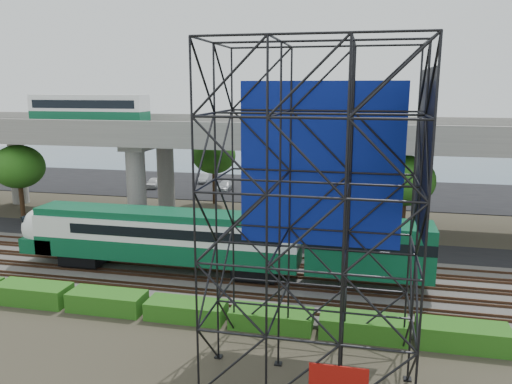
# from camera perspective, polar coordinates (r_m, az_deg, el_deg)

# --- Properties ---
(ground) EXTENTS (140.00, 140.00, 0.00)m
(ground) POSITION_cam_1_polar(r_m,az_deg,el_deg) (34.06, -7.00, -10.85)
(ground) COLOR #474233
(ground) RESTS_ON ground
(ballast_bed) EXTENTS (90.00, 12.00, 0.20)m
(ballast_bed) POSITION_cam_1_polar(r_m,az_deg,el_deg) (35.77, -5.94, -9.52)
(ballast_bed) COLOR slate
(ballast_bed) RESTS_ON ground
(service_road) EXTENTS (90.00, 5.00, 0.08)m
(service_road) POSITION_cam_1_polar(r_m,az_deg,el_deg) (43.47, -2.40, -5.63)
(service_road) COLOR black
(service_road) RESTS_ON ground
(parking_lot) EXTENTS (90.00, 18.00, 0.08)m
(parking_lot) POSITION_cam_1_polar(r_m,az_deg,el_deg) (65.76, 2.84, 0.40)
(parking_lot) COLOR black
(parking_lot) RESTS_ON ground
(harbor_water) EXTENTS (140.00, 40.00, 0.03)m
(harbor_water) POSITION_cam_1_polar(r_m,az_deg,el_deg) (87.21, 5.27, 3.19)
(harbor_water) COLOR #455C71
(harbor_water) RESTS_ON ground
(rail_tracks) EXTENTS (90.00, 9.52, 0.16)m
(rail_tracks) POSITION_cam_1_polar(r_m,az_deg,el_deg) (35.71, -5.94, -9.25)
(rail_tracks) COLOR #472D1E
(rail_tracks) RESTS_ON ballast_bed
(commuter_train) EXTENTS (29.30, 3.06, 4.30)m
(commuter_train) POSITION_cam_1_polar(r_m,az_deg,el_deg) (35.07, -7.07, -5.17)
(commuter_train) COLOR black
(commuter_train) RESTS_ON rail_tracks
(overpass) EXTENTS (80.00, 12.00, 12.40)m
(overpass) POSITION_cam_1_polar(r_m,az_deg,el_deg) (47.34, -2.19, 5.93)
(overpass) COLOR #9E9B93
(overpass) RESTS_ON ground
(scaffold_tower) EXTENTS (9.36, 6.36, 15.00)m
(scaffold_tower) POSITION_cam_1_polar(r_m,az_deg,el_deg) (22.40, 6.55, -2.77)
(scaffold_tower) COLOR black
(scaffold_tower) RESTS_ON ground
(hedge_strip) EXTENTS (34.60, 1.80, 1.20)m
(hedge_strip) POSITION_cam_1_polar(r_m,az_deg,el_deg) (29.82, -7.96, -13.13)
(hedge_strip) COLOR #246116
(hedge_strip) RESTS_ON ground
(trees) EXTENTS (40.94, 16.94, 7.69)m
(trees) POSITION_cam_1_polar(r_m,az_deg,el_deg) (48.82, -6.06, 2.93)
(trees) COLOR #382314
(trees) RESTS_ON ground
(suv) EXTENTS (4.91, 2.31, 1.36)m
(suv) POSITION_cam_1_polar(r_m,az_deg,el_deg) (46.14, -14.79, -4.05)
(suv) COLOR black
(suv) RESTS_ON service_road
(parked_cars) EXTENTS (35.53, 9.83, 1.32)m
(parked_cars) POSITION_cam_1_polar(r_m,az_deg,el_deg) (65.04, 4.43, 0.85)
(parked_cars) COLOR silver
(parked_cars) RESTS_ON parking_lot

